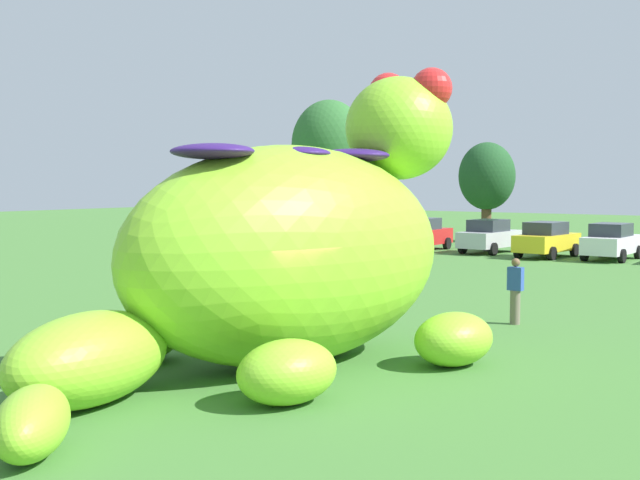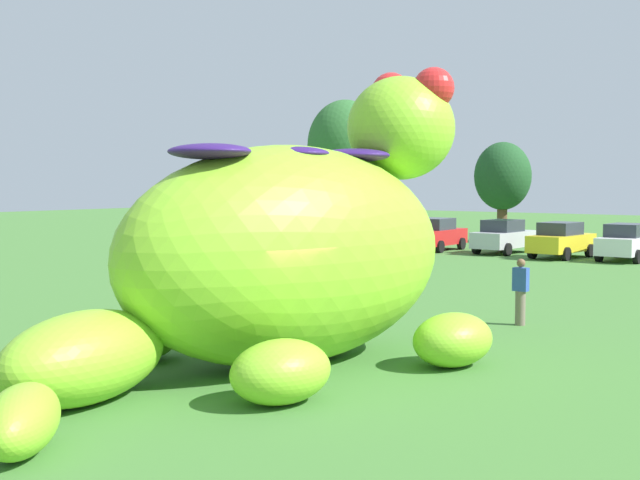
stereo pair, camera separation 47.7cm
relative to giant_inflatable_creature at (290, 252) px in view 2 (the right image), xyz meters
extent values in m
plane|color=#427533|center=(0.54, -0.98, -2.27)|extent=(160.00, 160.00, 0.00)
ellipsoid|color=#8CD12D|center=(-0.02, 0.02, -0.07)|extent=(5.22, 8.40, 4.41)
ellipsoid|color=#8CD12D|center=(0.56, 3.30, 2.61)|extent=(2.74, 2.92, 2.33)
sphere|color=red|center=(-0.01, 3.75, 3.48)|extent=(0.93, 0.93, 0.93)
sphere|color=red|center=(1.25, 3.53, 3.48)|extent=(0.93, 0.93, 0.93)
ellipsoid|color=navy|center=(0.29, 1.76, 1.96)|extent=(1.98, 1.70, 0.29)
ellipsoid|color=navy|center=(-0.02, 0.02, 1.96)|extent=(1.98, 1.70, 0.29)
ellipsoid|color=navy|center=(-0.36, -1.91, 1.96)|extent=(1.98, 1.70, 0.29)
ellipsoid|color=#8CD12D|center=(-2.05, 2.57, -1.73)|extent=(1.65, 2.09, 1.08)
ellipsoid|color=#8CD12D|center=(2.77, 1.71, -1.73)|extent=(1.65, 2.09, 1.08)
ellipsoid|color=#8CD12D|center=(-2.61, -1.71, -1.73)|extent=(1.65, 2.09, 1.08)
ellipsoid|color=#8CD12D|center=(1.83, -2.50, -1.73)|extent=(1.65, 2.09, 1.08)
ellipsoid|color=#8CD12D|center=(-0.80, -4.42, -1.50)|extent=(2.35, 3.78, 1.54)
ellipsoid|color=#8CD12D|center=(0.71, -6.61, -1.80)|extent=(2.05, 2.14, 0.94)
cube|color=red|center=(-11.25, 26.16, -1.55)|extent=(1.85, 4.16, 0.80)
cube|color=#2D333D|center=(-11.24, 26.01, -0.85)|extent=(1.57, 2.02, 0.60)
cylinder|color=black|center=(-12.15, 27.40, -1.95)|extent=(0.26, 0.65, 0.64)
cylinder|color=black|center=(-10.45, 27.46, -1.95)|extent=(0.26, 0.65, 0.64)
cylinder|color=black|center=(-12.05, 24.86, -1.95)|extent=(0.26, 0.65, 0.64)
cylinder|color=black|center=(-10.35, 24.92, -1.95)|extent=(0.26, 0.65, 0.64)
cube|color=#B7BABF|center=(-7.64, 26.68, -1.55)|extent=(1.91, 4.18, 0.80)
cube|color=#2D333D|center=(-7.64, 26.53, -0.85)|extent=(1.59, 2.04, 0.60)
cylinder|color=black|center=(-8.42, 27.99, -1.95)|extent=(0.27, 0.65, 0.64)
cylinder|color=black|center=(-6.72, 27.91, -1.95)|extent=(0.27, 0.65, 0.64)
cylinder|color=black|center=(-8.55, 25.45, -1.95)|extent=(0.27, 0.65, 0.64)
cylinder|color=black|center=(-6.85, 25.37, -1.95)|extent=(0.27, 0.65, 0.64)
cube|color=yellow|center=(-4.33, 25.95, -1.55)|extent=(2.03, 4.22, 0.80)
cube|color=#2D333D|center=(-4.34, 25.80, -0.85)|extent=(1.65, 2.08, 0.60)
cylinder|color=black|center=(-5.08, 27.28, -1.95)|extent=(0.29, 0.66, 0.64)
cylinder|color=black|center=(-3.38, 27.14, -1.95)|extent=(0.29, 0.66, 0.64)
cylinder|color=black|center=(-5.28, 24.75, -1.95)|extent=(0.29, 0.66, 0.64)
cylinder|color=black|center=(-3.59, 24.61, -1.95)|extent=(0.29, 0.66, 0.64)
cube|color=white|center=(-1.38, 26.42, -1.55)|extent=(1.74, 4.12, 0.80)
cube|color=#2D333D|center=(-1.39, 26.27, -0.85)|extent=(1.52, 1.98, 0.60)
cylinder|color=black|center=(-2.22, 27.70, -1.95)|extent=(0.25, 0.64, 0.64)
cylinder|color=black|center=(-2.25, 25.16, -1.95)|extent=(0.25, 0.64, 0.64)
cylinder|color=black|center=(-0.55, 25.14, -1.95)|extent=(0.25, 0.64, 0.64)
cylinder|color=brown|center=(-23.34, 34.80, -0.64)|extent=(0.94, 0.94, 3.28)
ellipsoid|color=#2D662D|center=(-23.34, 34.80, 3.89)|extent=(5.24, 5.24, 6.29)
cylinder|color=brown|center=(-11.00, 33.71, -1.22)|extent=(0.60, 0.60, 2.12)
ellipsoid|color=#1E4C23|center=(-11.00, 33.71, 1.70)|extent=(3.38, 3.38, 4.06)
cylinder|color=black|center=(-6.15, 3.13, -1.83)|extent=(0.26, 0.26, 0.88)
cube|color=black|center=(-6.15, 3.13, -1.09)|extent=(0.38, 0.22, 0.60)
sphere|color=brown|center=(-6.15, 3.13, -0.67)|extent=(0.22, 0.22, 0.22)
cylinder|color=#726656|center=(1.86, 7.05, -1.83)|extent=(0.26, 0.26, 0.88)
cube|color=#2D4CA5|center=(1.86, 7.05, -1.09)|extent=(0.38, 0.22, 0.60)
sphere|color=brown|center=(1.86, 7.05, -0.67)|extent=(0.22, 0.22, 0.22)
camera|label=1|loc=(10.22, -13.33, 1.42)|focal=47.20mm
camera|label=2|loc=(10.61, -13.05, 1.42)|focal=47.20mm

